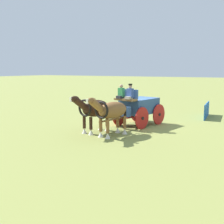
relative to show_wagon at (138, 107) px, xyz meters
name	(u,v)px	position (x,y,z in m)	size (l,w,h in m)	color
ground_plane	(139,125)	(-0.17, 0.03, -1.23)	(220.00, 220.00, 0.00)	olive
show_wagon	(138,107)	(0.00, 0.00, 0.00)	(5.54, 2.45, 2.77)	#2D4C7A
draft_horse_near	(111,111)	(3.45, -0.01, 0.14)	(3.08, 1.30, 2.23)	brown
draft_horse_off	(94,109)	(3.19, -1.29, 0.13)	(2.96, 1.32, 2.23)	#331E14
sponsor_banner	(207,110)	(-5.37, 3.25, -0.68)	(3.20, 0.06, 1.10)	#1959B2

